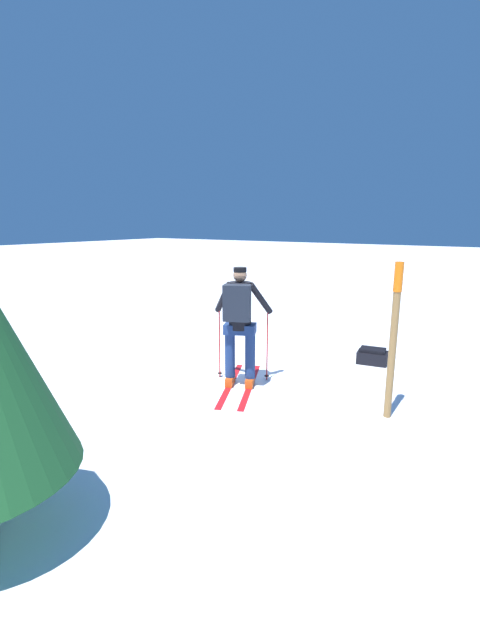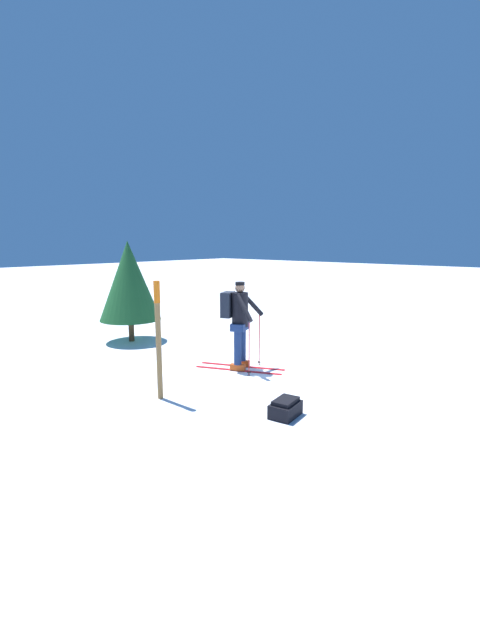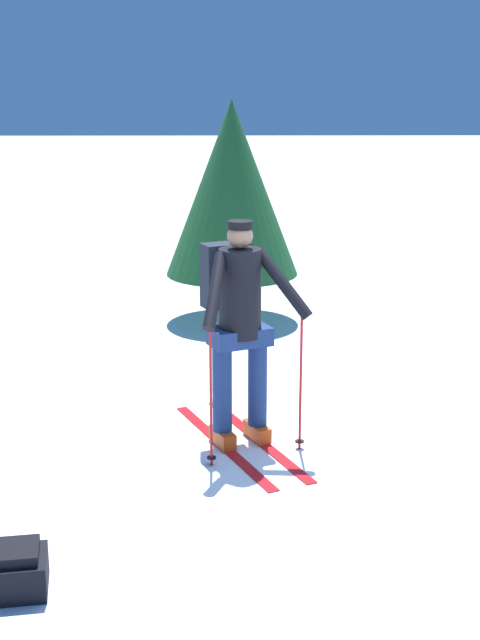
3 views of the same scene
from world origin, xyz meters
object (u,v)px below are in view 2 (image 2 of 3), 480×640
pine_tree (129,281)px  dropped_backpack (285,408)px  skier (238,319)px  trail_marker (158,332)px

pine_tree → dropped_backpack: bearing=-12.6°
dropped_backpack → skier: bearing=148.0°
dropped_backpack → trail_marker: size_ratio=0.28×
skier → trail_marker: bearing=-85.4°
dropped_backpack → trail_marker: 2.33m
trail_marker → pine_tree: pine_tree is taller
dropped_backpack → pine_tree: 6.12m
skier → dropped_backpack: bearing=-32.0°
dropped_backpack → trail_marker: trail_marker is taller
skier → trail_marker: trail_marker is taller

